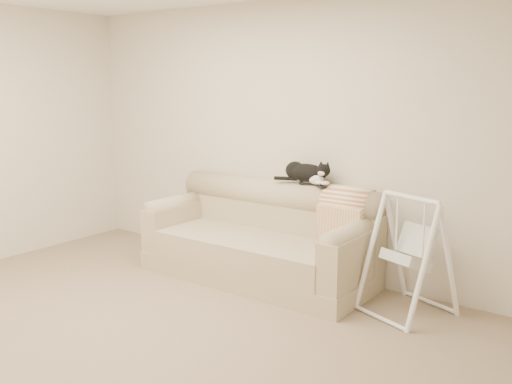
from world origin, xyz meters
TOP-DOWN VIEW (x-y plane):
  - ground_plane at (0.00, 0.00)m, footprint 5.00×5.00m
  - room_shell at (0.00, 0.00)m, footprint 5.04×4.04m
  - sofa at (0.03, 1.62)m, footprint 2.20×0.93m
  - remote_a at (0.39, 1.85)m, footprint 0.19×0.08m
  - remote_b at (0.54, 1.82)m, footprint 0.16×0.15m
  - tuxedo_cat at (0.36, 1.86)m, footprint 0.57×0.21m
  - throw_blanket at (0.80, 1.84)m, footprint 0.43×0.38m
  - baby_swing at (1.48, 1.61)m, footprint 0.77×0.79m

SIDE VIEW (x-z plane):
  - ground_plane at x=0.00m, z-range 0.00..0.00m
  - sofa at x=0.03m, z-range -0.10..0.80m
  - baby_swing at x=1.48m, z-range 0.00..0.97m
  - throw_blanket at x=0.80m, z-range 0.44..1.01m
  - remote_b at x=0.54m, z-range 0.90..0.92m
  - remote_a at x=0.39m, z-range 0.90..0.92m
  - tuxedo_cat at x=0.36m, z-range 0.89..1.12m
  - room_shell at x=0.00m, z-range 0.23..2.83m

